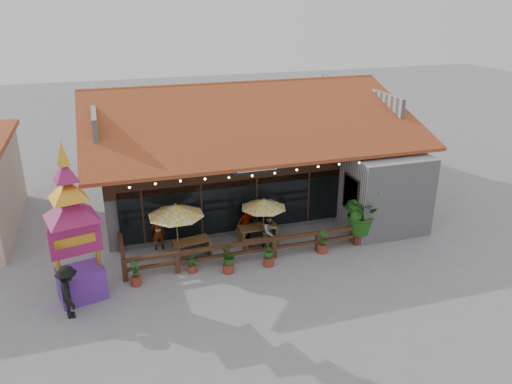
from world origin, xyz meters
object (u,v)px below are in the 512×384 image
object	(u,v)px
picnic_table_right	(258,232)
thai_sign_tower	(71,213)
tropical_plant	(360,213)
umbrella_right	(264,204)
pedestrian	(69,292)
picnic_table_left	(192,245)
umbrella_left	(176,211)

from	to	relation	value
picnic_table_right	thai_sign_tower	distance (m)	8.12
tropical_plant	umbrella_right	bearing A→B (deg)	163.11
picnic_table_right	pedestrian	distance (m)	8.33
picnic_table_right	picnic_table_left	bearing A→B (deg)	-174.61
picnic_table_left	tropical_plant	bearing A→B (deg)	-7.66
umbrella_right	pedestrian	xyz separation A→B (m)	(-7.91, -3.19, -0.90)
picnic_table_right	tropical_plant	size ratio (longest dim) A/B	0.70
umbrella_right	picnic_table_left	world-z (taller)	umbrella_right
thai_sign_tower	umbrella_left	bearing A→B (deg)	26.35
umbrella_right	pedestrian	distance (m)	8.58
thai_sign_tower	tropical_plant	xyz separation A→B (m)	(11.53, 0.92, -1.96)
picnic_table_left	thai_sign_tower	distance (m)	5.53
umbrella_right	picnic_table_right	distance (m)	1.33
picnic_table_left	pedestrian	world-z (taller)	pedestrian
picnic_table_left	tropical_plant	world-z (taller)	tropical_plant
umbrella_left	picnic_table_left	xyz separation A→B (m)	(0.59, 0.02, -1.66)
thai_sign_tower	pedestrian	xyz separation A→B (m)	(-0.36, -1.07, -2.39)
picnic_table_left	pedestrian	bearing A→B (deg)	-147.89
picnic_table_left	umbrella_right	bearing A→B (deg)	4.31
umbrella_left	picnic_table_left	bearing A→B (deg)	2.39
picnic_table_right	tropical_plant	xyz separation A→B (m)	(4.22, -1.25, 0.84)
umbrella_left	umbrella_right	xyz separation A→B (m)	(3.79, 0.27, -0.29)
pedestrian	umbrella_right	bearing A→B (deg)	-77.78
pedestrian	tropical_plant	bearing A→B (deg)	-90.28
pedestrian	thai_sign_tower	bearing A→B (deg)	-28.54
picnic_table_right	thai_sign_tower	world-z (taller)	thai_sign_tower
picnic_table_right	pedestrian	xyz separation A→B (m)	(-7.67, -3.23, 0.40)
umbrella_left	tropical_plant	size ratio (longest dim) A/B	1.24
picnic_table_left	thai_sign_tower	xyz separation A→B (m)	(-4.34, -1.88, 2.86)
picnic_table_right	tropical_plant	bearing A→B (deg)	-16.47
umbrella_left	umbrella_right	bearing A→B (deg)	4.01
picnic_table_left	tropical_plant	distance (m)	7.30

